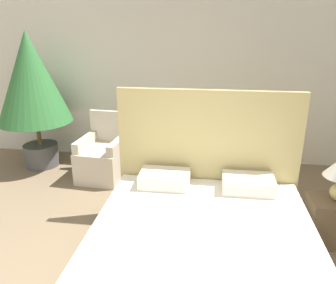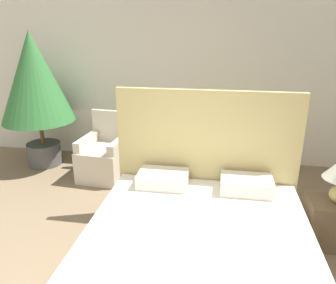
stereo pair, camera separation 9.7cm
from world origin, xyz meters
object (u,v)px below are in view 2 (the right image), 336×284
bed (198,250)px  armchair_near_window_right (176,162)px  potted_palm (35,82)px  nightstand (331,223)px  armchair_near_window_left (105,158)px

bed → armchair_near_window_right: 1.91m
bed → potted_palm: potted_palm is taller
armchair_near_window_right → bed: bearing=-72.6°
nightstand → potted_palm: bearing=159.8°
armchair_near_window_left → armchair_near_window_right: 1.02m
armchair_near_window_left → potted_palm: size_ratio=0.45×
armchair_near_window_left → nightstand: (2.73, -1.14, -0.05)m
bed → armchair_near_window_right: bearing=103.5°
armchair_near_window_left → potted_palm: 1.50m
bed → armchair_near_window_left: bearing=128.3°
armchair_near_window_left → nightstand: 2.96m
armchair_near_window_right → nightstand: bearing=-29.9°
armchair_near_window_left → nightstand: armchair_near_window_left is taller
armchair_near_window_right → nightstand: armchair_near_window_right is taller
armchair_near_window_left → potted_palm: (-1.09, 0.26, 1.01)m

